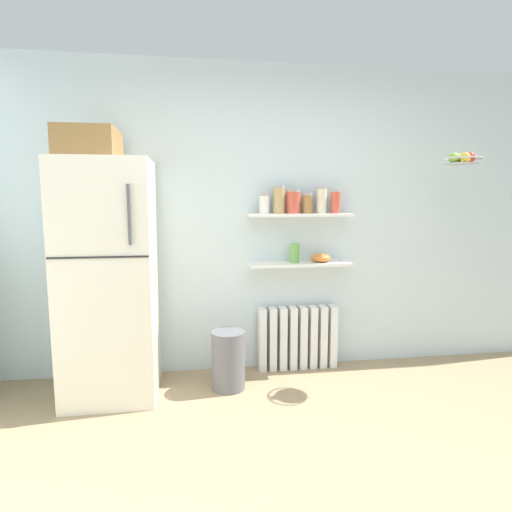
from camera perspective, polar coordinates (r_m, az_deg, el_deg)
ground_plane at (r=2.60m, az=7.19°, el=-27.09°), size 7.04×7.04×0.00m
back_wall at (r=3.66m, az=1.01°, el=4.85°), size 7.04×0.10×2.60m
refrigerator at (r=3.32m, az=-19.32°, el=-2.28°), size 0.66×0.71×1.98m
radiator at (r=3.78m, az=5.66°, el=-10.95°), size 0.70×0.12×0.55m
wall_shelf_lower at (r=3.59m, az=5.92°, el=-1.09°), size 0.87×0.22×0.02m
wall_shelf_upper at (r=3.56m, az=6.01°, el=5.55°), size 0.87×0.22×0.02m
storage_jar_0 at (r=3.49m, az=1.14°, el=7.10°), size 0.09×0.09×0.17m
storage_jar_1 at (r=3.51m, az=3.12°, el=7.61°), size 0.10×0.10×0.23m
storage_jar_2 at (r=3.54m, az=5.07°, el=7.35°), size 0.12×0.12×0.20m
storage_jar_3 at (r=3.57m, az=6.99°, el=7.08°), size 0.09×0.09×0.17m
storage_jar_4 at (r=3.60m, az=8.88°, el=7.48°), size 0.09×0.09×0.22m
storage_jar_5 at (r=3.64m, az=10.72°, el=7.25°), size 0.08×0.08×0.20m
vase at (r=3.57m, az=5.26°, el=0.37°), size 0.08×0.08×0.16m
shelf_bowl at (r=3.64m, az=8.78°, el=-0.24°), size 0.17×0.17×0.07m
trash_bin at (r=3.40m, az=-3.80°, el=-13.91°), size 0.26×0.26×0.46m
hanging_fruit_basket at (r=3.75m, az=26.20°, el=11.74°), size 0.30×0.30×0.10m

